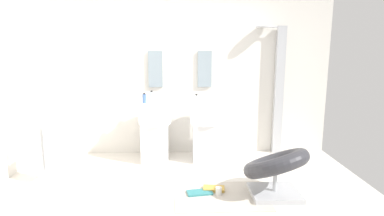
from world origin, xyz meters
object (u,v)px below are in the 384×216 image
(pedestal_sink_left, at_px, (155,129))
(shower_column, at_px, (278,88))
(soap_bottle_clear, at_px, (152,97))
(pedestal_sink_right, at_px, (206,129))
(coffee_mug, at_px, (219,191))
(magazine_ochre, at_px, (214,189))
(towel_rack, at_px, (54,138))
(soap_bottle_blue, at_px, (144,98))
(magazine_teal, at_px, (200,192))
(soap_bottle_white, at_px, (196,99))
(lounge_chair, at_px, (276,167))

(pedestal_sink_left, distance_m, shower_column, 2.07)
(soap_bottle_clear, bearing_deg, pedestal_sink_right, -8.21)
(coffee_mug, bearing_deg, magazine_ochre, 109.05)
(towel_rack, xyz_separation_m, soap_bottle_blue, (1.02, 0.90, 0.34))
(soap_bottle_blue, bearing_deg, magazine_ochre, -50.10)
(magazine_teal, xyz_separation_m, soap_bottle_white, (0.02, 1.18, 0.94))
(lounge_chair, bearing_deg, pedestal_sink_left, 140.32)
(magazine_teal, relative_size, soap_bottle_white, 2.17)
(magazine_ochre, distance_m, soap_bottle_blue, 1.74)
(towel_rack, distance_m, soap_bottle_blue, 1.40)
(lounge_chair, distance_m, soap_bottle_blue, 2.17)
(lounge_chair, bearing_deg, soap_bottle_blue, 142.25)
(coffee_mug, distance_m, soap_bottle_blue, 1.83)
(magazine_teal, height_order, soap_bottle_blue, soap_bottle_blue)
(shower_column, xyz_separation_m, soap_bottle_clear, (-2.01, -0.19, -0.10))
(lounge_chair, xyz_separation_m, magazine_teal, (-0.88, 0.06, -0.33))
(soap_bottle_white, bearing_deg, soap_bottle_clear, 170.00)
(lounge_chair, xyz_separation_m, towel_rack, (-2.66, 0.37, 0.28))
(magazine_teal, distance_m, coffee_mug, 0.23)
(magazine_teal, distance_m, soap_bottle_white, 1.51)
(pedestal_sink_left, height_order, soap_bottle_white, soap_bottle_white)
(pedestal_sink_right, relative_size, shower_column, 0.49)
(magazine_ochre, xyz_separation_m, soap_bottle_clear, (-0.84, 1.21, 0.95))
(magazine_ochre, bearing_deg, shower_column, 57.35)
(lounge_chair, xyz_separation_m, soap_bottle_clear, (-1.54, 1.36, 0.63))
(magazine_ochre, height_order, soap_bottle_clear, soap_bottle_clear)
(coffee_mug, bearing_deg, magazine_teal, 169.93)
(towel_rack, bearing_deg, pedestal_sink_left, 36.86)
(pedestal_sink_left, relative_size, soap_bottle_white, 7.30)
(coffee_mug, bearing_deg, soap_bottle_clear, 123.39)
(magazine_teal, bearing_deg, coffee_mug, -19.22)
(soap_bottle_white, bearing_deg, towel_rack, -154.11)
(pedestal_sink_left, xyz_separation_m, lounge_chair, (1.50, -1.24, -0.14))
(coffee_mug, distance_m, soap_bottle_white, 1.53)
(soap_bottle_clear, bearing_deg, magazine_teal, -63.05)
(soap_bottle_white, bearing_deg, magazine_teal, -90.92)
(shower_column, xyz_separation_m, towel_rack, (-3.13, -1.18, -0.45))
(pedestal_sink_right, bearing_deg, magazine_teal, -98.06)
(pedestal_sink_right, relative_size, magazine_teal, 3.36)
(coffee_mug, xyz_separation_m, soap_bottle_white, (-0.20, 1.22, 0.90))
(pedestal_sink_left, bearing_deg, pedestal_sink_right, 0.00)
(soap_bottle_blue, bearing_deg, coffee_mug, -51.80)
(magazine_teal, distance_m, soap_bottle_clear, 1.74)
(magazine_teal, bearing_deg, shower_column, 38.69)
(pedestal_sink_right, height_order, soap_bottle_clear, soap_bottle_clear)
(shower_column, distance_m, coffee_mug, 2.16)
(pedestal_sink_right, xyz_separation_m, magazine_ochre, (0.01, -1.09, -0.47))
(pedestal_sink_right, bearing_deg, lounge_chair, -60.06)
(lounge_chair, distance_m, coffee_mug, 0.72)
(pedestal_sink_right, relative_size, coffee_mug, 10.79)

